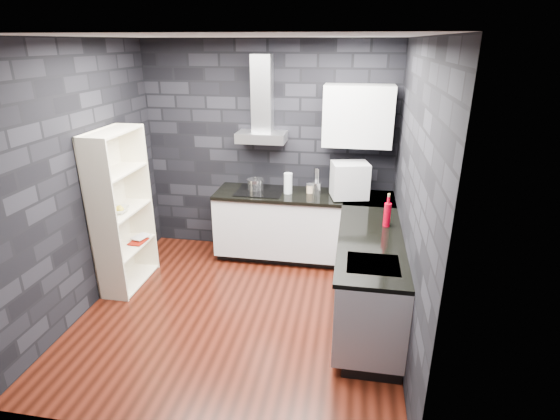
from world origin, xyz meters
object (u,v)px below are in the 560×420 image
(appliance_garage, at_px, (350,180))
(bookshelf, at_px, (122,211))
(glass_vase, at_px, (288,183))
(utensil_crock, at_px, (316,188))
(pot, at_px, (256,185))
(red_bottle, at_px, (387,215))
(storage_jar, at_px, (310,189))
(fruit_bowl, at_px, (118,210))

(appliance_garage, bearing_deg, bookshelf, -174.24)
(appliance_garage, bearing_deg, glass_vase, 162.48)
(utensil_crock, bearing_deg, pot, 179.13)
(red_bottle, height_order, bookshelf, bookshelf)
(red_bottle, bearing_deg, glass_vase, 143.51)
(glass_vase, distance_m, bookshelf, 1.96)
(glass_vase, distance_m, storage_jar, 0.28)
(utensil_crock, bearing_deg, fruit_bowl, -153.60)
(storage_jar, bearing_deg, fruit_bowl, -152.20)
(utensil_crock, distance_m, red_bottle, 1.19)
(storage_jar, xyz_separation_m, appliance_garage, (0.48, -0.11, 0.17))
(appliance_garage, height_order, bookshelf, bookshelf)
(red_bottle, bearing_deg, storage_jar, 134.17)
(utensil_crock, xyz_separation_m, red_bottle, (0.80, -0.89, 0.05))
(pot, distance_m, bookshelf, 1.63)
(utensil_crock, xyz_separation_m, appliance_garage, (0.40, -0.09, 0.15))
(bookshelf, xyz_separation_m, fruit_bowl, (0.00, -0.07, 0.04))
(pot, bearing_deg, bookshelf, -143.31)
(bookshelf, bearing_deg, red_bottle, -11.96)
(pot, xyz_separation_m, utensil_crock, (0.77, -0.01, 0.00))
(bookshelf, relative_size, fruit_bowl, 7.86)
(utensil_crock, height_order, bookshelf, bookshelf)
(utensil_crock, distance_m, fruit_bowl, 2.31)
(storage_jar, relative_size, utensil_crock, 0.71)
(red_bottle, bearing_deg, bookshelf, -178.56)
(red_bottle, xyz_separation_m, bookshelf, (-2.87, -0.07, -0.12))
(red_bottle, bearing_deg, appliance_garage, 116.71)
(storage_jar, distance_m, utensil_crock, 0.09)
(appliance_garage, distance_m, bookshelf, 2.63)
(storage_jar, height_order, bookshelf, bookshelf)
(pot, height_order, glass_vase, glass_vase)
(fruit_bowl, bearing_deg, bookshelf, 90.00)
(glass_vase, bearing_deg, bookshelf, -151.94)
(storage_jar, height_order, fruit_bowl, storage_jar)
(appliance_garage, bearing_deg, storage_jar, 153.46)
(pot, bearing_deg, red_bottle, -29.80)
(utensil_crock, relative_size, bookshelf, 0.08)
(storage_jar, xyz_separation_m, bookshelf, (-1.99, -0.98, -0.05))
(pot, relative_size, storage_jar, 1.97)
(pot, bearing_deg, glass_vase, -6.86)
(appliance_garage, relative_size, red_bottle, 1.71)
(bookshelf, bearing_deg, utensil_crock, 11.43)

